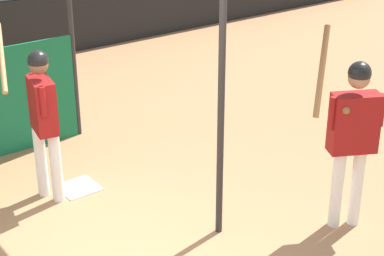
% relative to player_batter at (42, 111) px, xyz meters
% --- Properties ---
extents(home_plate, '(0.44, 0.44, 0.02)m').
position_rel_player_batter_xyz_m(home_plate, '(0.36, -0.01, -1.07)').
color(home_plate, white).
rests_on(home_plate, ground).
extents(player_batter, '(0.59, 0.97, 1.95)m').
position_rel_player_batter_xyz_m(player_batter, '(0.00, 0.00, 0.00)').
color(player_batter, white).
rests_on(player_batter, ground).
extents(player_waiting, '(0.85, 0.60, 2.15)m').
position_rel_player_batter_xyz_m(player_waiting, '(2.25, -2.42, 0.05)').
color(player_waiting, white).
rests_on(player_waiting, ground).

